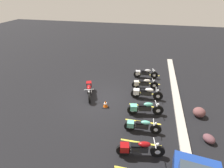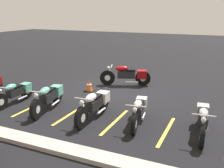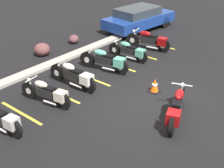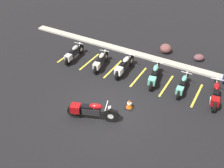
# 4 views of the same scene
# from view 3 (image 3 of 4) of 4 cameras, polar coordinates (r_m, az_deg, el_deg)

# --- Properties ---
(ground) EXTENTS (60.00, 60.00, 0.00)m
(ground) POSITION_cam_3_polar(r_m,az_deg,el_deg) (10.59, 8.37, -4.11)
(ground) COLOR black
(motorcycle_maroon_featured) EXTENTS (2.26, 1.05, 0.93)m
(motorcycle_maroon_featured) POSITION_cam_3_polar(r_m,az_deg,el_deg) (9.69, 11.76, -4.24)
(motorcycle_maroon_featured) COLOR black
(motorcycle_maroon_featured) RESTS_ON ground
(parked_bike_1) EXTENTS (0.69, 2.04, 0.81)m
(parked_bike_1) POSITION_cam_3_polar(r_m,az_deg,el_deg) (10.63, -11.73, -1.61)
(parked_bike_1) COLOR black
(parked_bike_1) RESTS_ON ground
(parked_bike_2) EXTENTS (0.63, 2.25, 0.89)m
(parked_bike_2) POSITION_cam_3_polar(r_m,az_deg,el_deg) (11.56, -6.93, 1.52)
(parked_bike_2) COLOR black
(parked_bike_2) RESTS_ON ground
(parked_bike_3) EXTENTS (0.79, 2.24, 0.89)m
(parked_bike_3) POSITION_cam_3_polar(r_m,az_deg,el_deg) (12.76, -1.11, 4.33)
(parked_bike_3) COLOR black
(parked_bike_3) RESTS_ON ground
(parked_bike_4) EXTENTS (0.57, 2.03, 0.80)m
(parked_bike_4) POSITION_cam_3_polar(r_m,az_deg,el_deg) (13.89, 3.24, 6.05)
(parked_bike_4) COLOR black
(parked_bike_4) RESTS_ON ground
(parked_bike_5) EXTENTS (0.78, 2.25, 0.89)m
(parked_bike_5) POSITION_cam_3_polar(r_m,az_deg,el_deg) (15.12, 6.94, 7.94)
(parked_bike_5) COLOR black
(parked_bike_5) RESTS_ON ground
(car_blue) EXTENTS (4.47, 2.27, 1.29)m
(car_blue) POSITION_cam_3_polar(r_m,az_deg,el_deg) (18.01, 4.91, 11.94)
(car_blue) COLOR black
(car_blue) RESTS_ON ground
(concrete_curb) EXTENTS (18.00, 0.50, 0.12)m
(concrete_curb) POSITION_cam_3_polar(r_m,az_deg,el_deg) (13.73, -11.03, 3.67)
(concrete_curb) COLOR #A8A399
(concrete_curb) RESTS_ON ground
(landscape_rock_0) EXTENTS (1.01, 1.01, 0.59)m
(landscape_rock_0) POSITION_cam_3_polar(r_m,az_deg,el_deg) (14.75, -12.67, 6.19)
(landscape_rock_0) COLOR brown
(landscape_rock_0) RESTS_ON ground
(landscape_rock_1) EXTENTS (0.81, 0.79, 0.41)m
(landscape_rock_1) POSITION_cam_3_polar(r_m,az_deg,el_deg) (16.11, -7.01, 8.17)
(landscape_rock_1) COLOR brown
(landscape_rock_1) RESTS_ON ground
(traffic_cone) EXTENTS (0.40, 0.40, 0.51)m
(traffic_cone) POSITION_cam_3_polar(r_m,az_deg,el_deg) (11.38, 7.80, -0.29)
(traffic_cone) COLOR black
(traffic_cone) RESTS_ON ground
(stall_line_1) EXTENTS (0.10, 2.10, 0.00)m
(stall_line_1) POSITION_cam_3_polar(r_m,az_deg,el_deg) (10.56, -16.30, -5.11)
(stall_line_1) COLOR gold
(stall_line_1) RESTS_ON ground
(stall_line_2) EXTENTS (0.10, 2.10, 0.00)m
(stall_line_2) POSITION_cam_3_polar(r_m,az_deg,el_deg) (11.39, -9.67, -1.78)
(stall_line_2) COLOR gold
(stall_line_2) RESTS_ON ground
(stall_line_3) EXTENTS (0.10, 2.10, 0.00)m
(stall_line_3) POSITION_cam_3_polar(r_m,az_deg,el_deg) (12.37, -4.04, 1.08)
(stall_line_3) COLOR gold
(stall_line_3) RESTS_ON ground
(stall_line_4) EXTENTS (0.10, 2.10, 0.00)m
(stall_line_4) POSITION_cam_3_polar(r_m,az_deg,el_deg) (13.49, 0.71, 3.48)
(stall_line_4) COLOR gold
(stall_line_4) RESTS_ON ground
(stall_line_5) EXTENTS (0.10, 2.10, 0.00)m
(stall_line_5) POSITION_cam_3_polar(r_m,az_deg,el_deg) (14.70, 4.74, 5.49)
(stall_line_5) COLOR gold
(stall_line_5) RESTS_ON ground
(stall_line_6) EXTENTS (0.10, 2.10, 0.00)m
(stall_line_6) POSITION_cam_3_polar(r_m,az_deg,el_deg) (15.99, 8.15, 7.16)
(stall_line_6) COLOR gold
(stall_line_6) RESTS_ON ground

